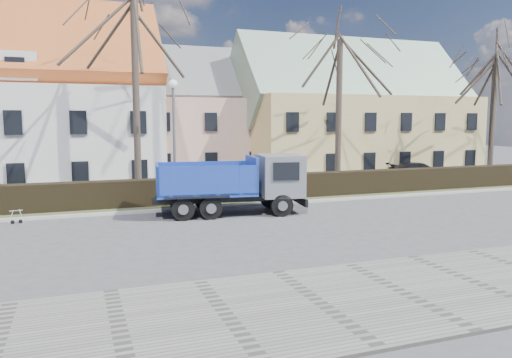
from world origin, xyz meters
name	(u,v)px	position (x,y,z in m)	size (l,w,h in m)	color
ground	(218,230)	(0.00, 0.00, 0.00)	(120.00, 120.00, 0.00)	#464548
sidewalk_near	(320,304)	(0.00, -8.50, 0.04)	(80.00, 5.00, 0.08)	gray
curb_far	(192,208)	(0.00, 4.60, 0.06)	(80.00, 0.30, 0.12)	#ADA9A1
grass_strip	(185,203)	(0.00, 6.20, 0.05)	(80.00, 3.00, 0.10)	#3F4929
hedge	(186,192)	(0.00, 6.00, 0.65)	(60.00, 0.90, 1.30)	black
building_pink	(197,123)	(4.00, 20.00, 4.00)	(10.80, 8.80, 8.00)	tan
building_yellow	(352,120)	(16.00, 17.00, 4.25)	(18.80, 10.80, 8.50)	tan
tree_1	(136,79)	(-2.00, 8.50, 6.33)	(9.20, 9.20, 12.65)	#392F27
tree_2	(339,99)	(10.00, 8.50, 5.50)	(8.00, 8.00, 11.00)	#392F27
tree_3	(493,105)	(22.00, 8.50, 5.23)	(7.60, 7.60, 10.45)	#392F27
dump_truck	(225,184)	(1.17, 2.97, 1.38)	(6.88, 2.55, 2.75)	#16339A
streetlight	(174,141)	(-0.33, 7.00, 3.17)	(0.49, 0.49, 6.34)	gray
cart_frame	(11,217)	(-7.68, 3.87, 0.32)	(0.70, 0.40, 0.64)	silver
parked_car_b	(420,172)	(17.53, 10.31, 0.64)	(1.80, 4.42, 1.28)	black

